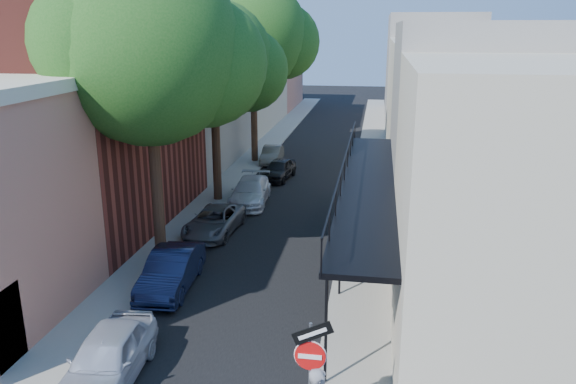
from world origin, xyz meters
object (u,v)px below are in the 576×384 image
at_px(parked_car_a, 107,358).
at_px(oak_near, 162,54).
at_px(parked_car_b, 171,271).
at_px(parked_car_c, 214,221).
at_px(sign_post, 311,360).
at_px(parked_car_d, 250,191).
at_px(oak_far, 260,36).
at_px(parked_car_e, 279,169).
at_px(parked_car_f, 272,155).
at_px(oak_mid, 222,64).

bearing_deg(parked_car_a, oak_near, 94.08).
height_order(parked_car_b, parked_car_c, parked_car_b).
xyz_separation_m(sign_post, parked_car_a, (-5.36, 1.33, -1.34)).
bearing_deg(sign_post, parked_car_d, 107.05).
distance_m(oak_far, parked_car_b, 20.99).
relative_size(sign_post, parked_car_c, 0.72).
height_order(sign_post, parked_car_b, sign_post).
height_order(oak_near, parked_car_d, oak_near).
distance_m(parked_car_b, parked_car_d, 10.14).
height_order(parked_car_a, parked_car_e, parked_car_a).
relative_size(parked_car_b, parked_car_e, 1.15).
height_order(oak_near, parked_car_a, oak_near).
relative_size(oak_far, parked_car_f, 3.47).
bearing_deg(sign_post, oak_near, 125.09).
distance_m(oak_mid, parked_car_d, 6.57).
distance_m(oak_far, parked_car_a, 26.11).
bearing_deg(parked_car_d, oak_mid, 160.33).
xyz_separation_m(oak_far, parked_car_f, (0.75, -0.32, -7.69)).
bearing_deg(parked_car_e, parked_car_b, -86.85).
bearing_deg(parked_car_d, parked_car_f, 89.73).
bearing_deg(sign_post, parked_car_e, 101.77).
bearing_deg(oak_mid, parked_car_c, -80.68).
distance_m(oak_mid, parked_car_b, 12.34).
relative_size(parked_car_b, parked_car_d, 0.92).
bearing_deg(oak_near, sign_post, -54.91).
bearing_deg(oak_far, parked_car_f, -23.22).
xyz_separation_m(oak_far, parked_car_d, (1.34, -9.43, -7.61)).
xyz_separation_m(oak_near, parked_car_c, (0.77, 2.98, -7.31)).
bearing_deg(oak_mid, sign_post, -69.14).
distance_m(oak_near, oak_far, 17.01).
xyz_separation_m(parked_car_c, parked_car_f, (0.00, 13.70, -0.01)).
xyz_separation_m(parked_car_c, parked_car_e, (1.20, 9.60, 0.03)).
bearing_deg(parked_car_f, oak_mid, -96.72).
distance_m(sign_post, parked_car_b, 8.91).
xyz_separation_m(oak_mid, oak_far, (0.06, 9.04, 1.20)).
bearing_deg(oak_far, oak_near, -90.04).
bearing_deg(oak_mid, oak_far, 89.59).
distance_m(oak_mid, parked_car_a, 17.19).
xyz_separation_m(parked_car_d, parked_car_e, (0.61, 5.01, -0.04)).
bearing_deg(parked_car_f, oak_near, -93.99).
distance_m(oak_mid, parked_car_f, 10.90).
height_order(parked_car_e, parked_car_f, parked_car_e).
relative_size(oak_near, parked_car_d, 2.56).
distance_m(oak_far, parked_car_c, 16.01).
bearing_deg(parked_car_c, parked_car_f, 93.37).
height_order(parked_car_a, parked_car_d, parked_car_a).
bearing_deg(parked_car_a, parked_car_d, 85.04).
bearing_deg(parked_car_e, parked_car_c, -89.77).
xyz_separation_m(oak_near, parked_car_e, (1.97, 12.59, -7.27)).
relative_size(parked_car_b, parked_car_c, 1.00).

